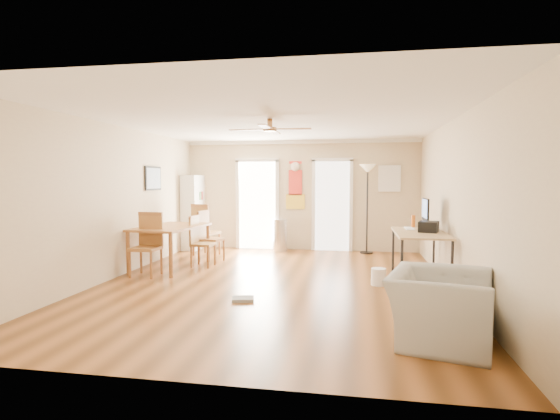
% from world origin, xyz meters
% --- Properties ---
extents(floor, '(7.00, 7.00, 0.00)m').
position_xyz_m(floor, '(0.00, 0.00, 0.00)').
color(floor, brown).
rests_on(floor, ground).
extents(ceiling, '(5.50, 7.00, 0.00)m').
position_xyz_m(ceiling, '(0.00, 0.00, 2.60)').
color(ceiling, silver).
rests_on(ceiling, floor).
extents(wall_back, '(5.50, 0.04, 2.60)m').
position_xyz_m(wall_back, '(0.00, 3.50, 1.30)').
color(wall_back, beige).
rests_on(wall_back, floor).
extents(wall_front, '(5.50, 0.04, 2.60)m').
position_xyz_m(wall_front, '(0.00, -3.50, 1.30)').
color(wall_front, beige).
rests_on(wall_front, floor).
extents(wall_left, '(0.04, 7.00, 2.60)m').
position_xyz_m(wall_left, '(-2.75, 0.00, 1.30)').
color(wall_left, beige).
rests_on(wall_left, floor).
extents(wall_right, '(0.04, 7.00, 2.60)m').
position_xyz_m(wall_right, '(2.75, 0.00, 1.30)').
color(wall_right, beige).
rests_on(wall_right, floor).
extents(crown_molding, '(5.50, 7.00, 0.08)m').
position_xyz_m(crown_molding, '(0.00, 0.00, 2.56)').
color(crown_molding, white).
rests_on(crown_molding, wall_back).
extents(kitchen_doorway, '(0.90, 0.10, 2.10)m').
position_xyz_m(kitchen_doorway, '(-1.05, 3.48, 1.05)').
color(kitchen_doorway, white).
rests_on(kitchen_doorway, wall_back).
extents(bathroom_doorway, '(0.80, 0.10, 2.10)m').
position_xyz_m(bathroom_doorway, '(0.75, 3.48, 1.05)').
color(bathroom_doorway, white).
rests_on(bathroom_doorway, wall_back).
extents(wall_decal, '(0.46, 0.03, 1.10)m').
position_xyz_m(wall_decal, '(-0.13, 3.48, 1.55)').
color(wall_decal, red).
rests_on(wall_decal, wall_back).
extents(ac_grille, '(0.50, 0.04, 0.60)m').
position_xyz_m(ac_grille, '(2.05, 3.47, 1.70)').
color(ac_grille, white).
rests_on(ac_grille, wall_back).
extents(framed_poster, '(0.04, 0.66, 0.48)m').
position_xyz_m(framed_poster, '(-2.73, 1.40, 1.70)').
color(framed_poster, black).
rests_on(framed_poster, wall_left).
extents(ceiling_fan, '(1.24, 1.24, 0.20)m').
position_xyz_m(ceiling_fan, '(0.00, -0.30, 2.43)').
color(ceiling_fan, '#593819').
rests_on(ceiling_fan, ceiling).
extents(bookshelf, '(0.37, 0.81, 1.78)m').
position_xyz_m(bookshelf, '(-2.55, 3.16, 0.89)').
color(bookshelf, silver).
rests_on(bookshelf, floor).
extents(dining_table, '(1.12, 1.69, 0.80)m').
position_xyz_m(dining_table, '(-2.15, 0.91, 0.40)').
color(dining_table, '#AA7136').
rests_on(dining_table, floor).
extents(dining_chair_right_a, '(0.50, 0.50, 1.03)m').
position_xyz_m(dining_chair_right_a, '(-1.60, 1.66, 0.52)').
color(dining_chair_right_a, '#935E2F').
rests_on(dining_chair_right_a, floor).
extents(dining_chair_right_b, '(0.42, 0.42, 0.97)m').
position_xyz_m(dining_chair_right_b, '(-1.60, 1.15, 0.49)').
color(dining_chair_right_b, olive).
rests_on(dining_chair_right_b, floor).
extents(dining_chair_near, '(0.45, 0.45, 1.09)m').
position_xyz_m(dining_chair_near, '(-2.29, 0.18, 0.55)').
color(dining_chair_near, '#AA7336').
rests_on(dining_chair_near, floor).
extents(dining_chair_far, '(0.59, 0.59, 1.13)m').
position_xyz_m(dining_chair_far, '(-1.96, 2.38, 0.57)').
color(dining_chair_far, olive).
rests_on(dining_chair_far, floor).
extents(trash_can, '(0.43, 0.43, 0.75)m').
position_xyz_m(trash_can, '(-0.45, 3.18, 0.37)').
color(trash_can, silver).
rests_on(trash_can, floor).
extents(torchiere_lamp, '(0.40, 0.40, 2.02)m').
position_xyz_m(torchiere_lamp, '(1.55, 3.22, 1.01)').
color(torchiere_lamp, black).
rests_on(torchiere_lamp, floor).
extents(computer_desk, '(0.78, 1.56, 0.83)m').
position_xyz_m(computer_desk, '(2.31, 0.43, 0.42)').
color(computer_desk, tan).
rests_on(computer_desk, floor).
extents(imac, '(0.08, 0.56, 0.52)m').
position_xyz_m(imac, '(2.47, 0.93, 1.09)').
color(imac, black).
rests_on(imac, computer_desk).
extents(keyboard, '(0.14, 0.41, 0.02)m').
position_xyz_m(keyboard, '(2.20, 0.87, 0.84)').
color(keyboard, white).
rests_on(keyboard, computer_desk).
extents(printer, '(0.37, 0.40, 0.17)m').
position_xyz_m(printer, '(2.45, 0.46, 0.92)').
color(printer, black).
rests_on(printer, computer_desk).
extents(orange_bottle, '(0.09, 0.09, 0.21)m').
position_xyz_m(orange_bottle, '(2.30, 1.17, 0.94)').
color(orange_bottle, '#D75E13').
rests_on(orange_bottle, computer_desk).
extents(wastebasket_a, '(0.26, 0.26, 0.27)m').
position_xyz_m(wastebasket_a, '(1.66, 0.18, 0.13)').
color(wastebasket_a, white).
rests_on(wastebasket_a, floor).
extents(wastebasket_b, '(0.30, 0.30, 0.31)m').
position_xyz_m(wastebasket_b, '(2.37, -0.55, 0.15)').
color(wastebasket_b, silver).
rests_on(wastebasket_b, floor).
extents(floor_cloth, '(0.35, 0.30, 0.04)m').
position_xyz_m(floor_cloth, '(-0.24, -1.04, 0.02)').
color(floor_cloth, gray).
rests_on(floor_cloth, floor).
extents(armchair, '(1.23, 1.33, 0.72)m').
position_xyz_m(armchair, '(2.15, -2.19, 0.36)').
color(armchair, '#A8A9A3').
rests_on(armchair, floor).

